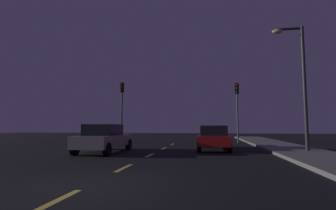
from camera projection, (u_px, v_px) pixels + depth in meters
name	position (u px, v px, depth m)	size (l,w,h in m)	color
ground_plane	(153.00, 154.00, 12.78)	(80.00, 80.00, 0.00)	black
sidewalk_curb_right	(312.00, 155.00, 11.59)	(3.00, 40.00, 0.15)	gray
lane_stripe_nearest	(57.00, 201.00, 4.71)	(0.16, 1.60, 0.01)	#EACC4C
lane_stripe_second	(124.00, 168.00, 8.45)	(0.16, 1.60, 0.01)	#EACC4C
lane_stripe_third	(150.00, 155.00, 12.19)	(0.16, 1.60, 0.01)	#EACC4C
lane_stripe_fourth	(164.00, 148.00, 15.93)	(0.16, 1.60, 0.01)	#EACC4C
lane_stripe_fifth	(172.00, 144.00, 19.66)	(0.16, 1.60, 0.01)	#EACC4C
traffic_signal_left	(122.00, 101.00, 23.03)	(0.32, 0.38, 5.41)	#2D2D30
traffic_signal_right	(237.00, 101.00, 21.38)	(0.32, 0.38, 5.07)	#4C4C51
car_stopped_ahead	(214.00, 137.00, 15.12)	(1.83, 4.41, 1.44)	#B21919
car_adjacent_lane	(104.00, 138.00, 13.56)	(1.89, 4.44, 1.51)	gray
street_lamp_right	(299.00, 76.00, 13.20)	(1.61, 0.36, 6.70)	#2D2D30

